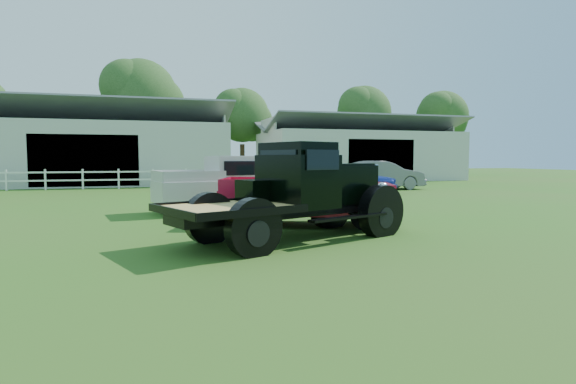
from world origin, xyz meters
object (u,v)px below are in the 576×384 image
object	(u,v)px
vintage_flatbed	(293,192)
misc_car_blue	(353,179)
misc_car_grey	(380,175)
red_pickup	(306,193)
white_pickup	(228,184)

from	to	relation	value
vintage_flatbed	misc_car_blue	world-z (taller)	vintage_flatbed
misc_car_blue	misc_car_grey	world-z (taller)	misc_car_grey
misc_car_blue	misc_car_grey	xyz separation A→B (m)	(2.93, 2.50, 0.07)
red_pickup	white_pickup	xyz separation A→B (m)	(-1.58, 3.80, 0.06)
white_pickup	misc_car_blue	distance (m)	9.36
misc_car_grey	red_pickup	bearing A→B (deg)	145.07
vintage_flatbed	misc_car_grey	bearing A→B (deg)	33.93
vintage_flatbed	misc_car_grey	world-z (taller)	vintage_flatbed
misc_car_blue	vintage_flatbed	bearing A→B (deg)	176.77
white_pickup	red_pickup	bearing A→B (deg)	-78.70
misc_car_blue	misc_car_grey	distance (m)	3.85
white_pickup	misc_car_grey	xyz separation A→B (m)	(10.27, 8.30, -0.10)
red_pickup	white_pickup	bearing A→B (deg)	132.36
white_pickup	misc_car_grey	bearing A→B (deg)	27.63
white_pickup	misc_car_grey	size ratio (longest dim) A/B	1.00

